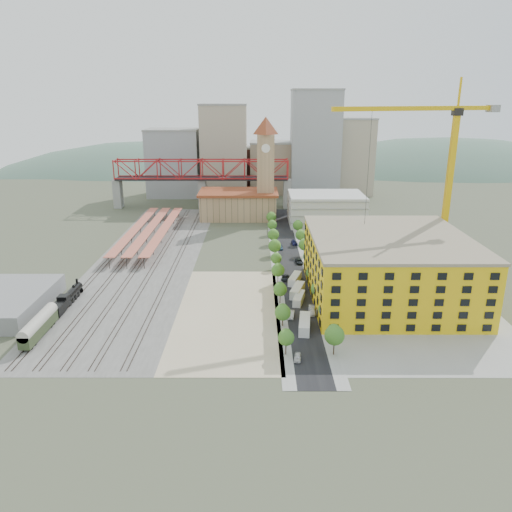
{
  "coord_description": "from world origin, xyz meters",
  "views": [
    {
      "loc": [
        3.74,
        -157.43,
        56.71
      ],
      "look_at": [
        3.59,
        -11.6,
        10.0
      ],
      "focal_mm": 35.0,
      "sensor_mm": 36.0,
      "label": 1
    }
  ],
  "objects_px": {
    "locomotive": "(68,298)",
    "site_trailer_a": "(305,324)",
    "construction_building": "(388,267)",
    "site_trailer_b": "(299,298)",
    "site_trailer_c": "(297,290)",
    "site_trailer_d": "(295,279)",
    "car_0": "(298,357)",
    "clock_tower": "(266,159)",
    "coach": "(39,326)",
    "tower_crane": "(442,157)"
  },
  "relations": [
    {
      "from": "construction_building",
      "to": "car_0",
      "type": "xyz_separation_m",
      "value": [
        -29.0,
        -37.49,
        -8.74
      ]
    },
    {
      "from": "clock_tower",
      "to": "locomotive",
      "type": "bearing_deg",
      "value": -118.7
    },
    {
      "from": "clock_tower",
      "to": "tower_crane",
      "type": "bearing_deg",
      "value": -55.18
    },
    {
      "from": "tower_crane",
      "to": "site_trailer_a",
      "type": "distance_m",
      "value": 73.72
    },
    {
      "from": "construction_building",
      "to": "site_trailer_b",
      "type": "bearing_deg",
      "value": -170.64
    },
    {
      "from": "clock_tower",
      "to": "site_trailer_b",
      "type": "relative_size",
      "value": 6.01
    },
    {
      "from": "construction_building",
      "to": "locomotive",
      "type": "xyz_separation_m",
      "value": [
        -92.0,
        -5.96,
        -7.46
      ]
    },
    {
      "from": "locomotive",
      "to": "site_trailer_a",
      "type": "distance_m",
      "value": 67.87
    },
    {
      "from": "clock_tower",
      "to": "locomotive",
      "type": "distance_m",
      "value": 123.71
    },
    {
      "from": "locomotive",
      "to": "car_0",
      "type": "xyz_separation_m",
      "value": [
        63.0,
        -31.53,
        -1.28
      ]
    },
    {
      "from": "coach",
      "to": "tower_crane",
      "type": "height_order",
      "value": "tower_crane"
    },
    {
      "from": "tower_crane",
      "to": "clock_tower",
      "type": "bearing_deg",
      "value": 124.82
    },
    {
      "from": "construction_building",
      "to": "tower_crane",
      "type": "xyz_separation_m",
      "value": [
        20.27,
        21.97,
        29.1
      ]
    },
    {
      "from": "clock_tower",
      "to": "tower_crane",
      "type": "relative_size",
      "value": 0.83
    },
    {
      "from": "locomotive",
      "to": "tower_crane",
      "type": "distance_m",
      "value": 121.34
    },
    {
      "from": "site_trailer_a",
      "to": "site_trailer_d",
      "type": "relative_size",
      "value": 1.1
    },
    {
      "from": "tower_crane",
      "to": "site_trailer_a",
      "type": "relative_size",
      "value": 6.12
    },
    {
      "from": "site_trailer_a",
      "to": "site_trailer_d",
      "type": "xyz_separation_m",
      "value": [
        0.0,
        33.52,
        -0.13
      ]
    },
    {
      "from": "site_trailer_a",
      "to": "site_trailer_b",
      "type": "xyz_separation_m",
      "value": [
        0.0,
        17.5,
        -0.21
      ]
    },
    {
      "from": "clock_tower",
      "to": "site_trailer_d",
      "type": "distance_m",
      "value": 92.77
    },
    {
      "from": "clock_tower",
      "to": "site_trailer_a",
      "type": "bearing_deg",
      "value": -86.24
    },
    {
      "from": "site_trailer_a",
      "to": "site_trailer_b",
      "type": "distance_m",
      "value": 17.5
    },
    {
      "from": "coach",
      "to": "clock_tower",
      "type": "bearing_deg",
      "value": 65.25
    },
    {
      "from": "clock_tower",
      "to": "construction_building",
      "type": "distance_m",
      "value": 107.36
    },
    {
      "from": "site_trailer_b",
      "to": "site_trailer_d",
      "type": "height_order",
      "value": "site_trailer_d"
    },
    {
      "from": "tower_crane",
      "to": "site_trailer_c",
      "type": "relative_size",
      "value": 6.28
    },
    {
      "from": "coach",
      "to": "site_trailer_a",
      "type": "xyz_separation_m",
      "value": [
        66.0,
        4.02,
        -1.52
      ]
    },
    {
      "from": "site_trailer_a",
      "to": "site_trailer_b",
      "type": "relative_size",
      "value": 1.18
    },
    {
      "from": "site_trailer_d",
      "to": "coach",
      "type": "bearing_deg",
      "value": -133.2
    },
    {
      "from": "car_0",
      "to": "locomotive",
      "type": "bearing_deg",
      "value": 161.02
    },
    {
      "from": "locomotive",
      "to": "car_0",
      "type": "bearing_deg",
      "value": -26.59
    },
    {
      "from": "clock_tower",
      "to": "locomotive",
      "type": "height_order",
      "value": "clock_tower"
    },
    {
      "from": "clock_tower",
      "to": "site_trailer_a",
      "type": "relative_size",
      "value": 5.1
    },
    {
      "from": "coach",
      "to": "site_trailer_b",
      "type": "relative_size",
      "value": 2.02
    },
    {
      "from": "construction_building",
      "to": "site_trailer_a",
      "type": "height_order",
      "value": "construction_building"
    },
    {
      "from": "site_trailer_c",
      "to": "site_trailer_d",
      "type": "bearing_deg",
      "value": 106.62
    },
    {
      "from": "car_0",
      "to": "coach",
      "type": "bearing_deg",
      "value": 177.1
    },
    {
      "from": "site_trailer_a",
      "to": "clock_tower",
      "type": "bearing_deg",
      "value": 100.52
    },
    {
      "from": "locomotive",
      "to": "coach",
      "type": "height_order",
      "value": "coach"
    },
    {
      "from": "construction_building",
      "to": "car_0",
      "type": "bearing_deg",
      "value": -127.72
    },
    {
      "from": "site_trailer_d",
      "to": "clock_tower",
      "type": "bearing_deg",
      "value": 112.35
    },
    {
      "from": "construction_building",
      "to": "site_trailer_c",
      "type": "xyz_separation_m",
      "value": [
        -26.0,
        1.5,
        -8.05
      ]
    },
    {
      "from": "tower_crane",
      "to": "site_trailer_b",
      "type": "distance_m",
      "value": 65.0
    },
    {
      "from": "clock_tower",
      "to": "site_trailer_a",
      "type": "distance_m",
      "value": 125.06
    },
    {
      "from": "site_trailer_b",
      "to": "coach",
      "type": "bearing_deg",
      "value": -148.18
    },
    {
      "from": "clock_tower",
      "to": "coach",
      "type": "bearing_deg",
      "value": -114.75
    },
    {
      "from": "tower_crane",
      "to": "site_trailer_d",
      "type": "xyz_separation_m",
      "value": [
        -46.27,
        -10.24,
        -37.25
      ]
    },
    {
      "from": "car_0",
      "to": "construction_building",
      "type": "bearing_deg",
      "value": 59.89
    },
    {
      "from": "tower_crane",
      "to": "car_0",
      "type": "relative_size",
      "value": 15.82
    },
    {
      "from": "site_trailer_b",
      "to": "site_trailer_a",
      "type": "bearing_deg",
      "value": -76.24
    }
  ]
}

